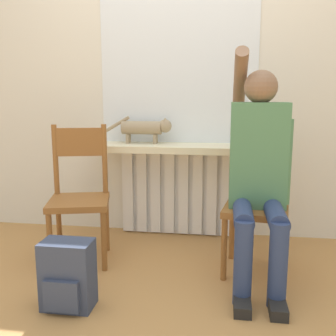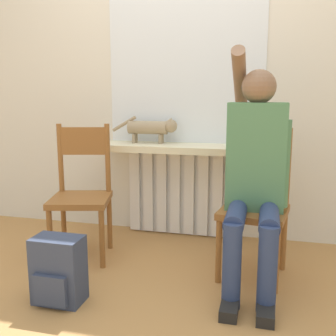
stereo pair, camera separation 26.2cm
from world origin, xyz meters
name	(u,v)px [view 1 (the left image)]	position (x,y,z in m)	size (l,w,h in m)	color
ground_plane	(150,307)	(0.00, 0.00, 0.00)	(12.00, 12.00, 0.00)	#B27F47
wall_with_window	(179,64)	(0.00, 1.23, 1.35)	(7.00, 0.06, 2.70)	silver
radiator	(177,192)	(0.00, 1.15, 0.35)	(0.90, 0.08, 0.69)	white
windowsill	(175,148)	(0.00, 1.03, 0.72)	(1.26, 0.33, 0.05)	beige
window_glass	(178,55)	(0.00, 1.20, 1.41)	(1.21, 0.01, 1.33)	white
chair_left	(79,194)	(-0.59, 0.56, 0.46)	(0.47, 0.47, 0.91)	brown
chair_right	(257,200)	(0.58, 0.56, 0.46)	(0.44, 0.44, 0.91)	brown
person	(259,167)	(0.58, 0.45, 0.69)	(0.36, 0.98, 1.39)	navy
cat	(146,128)	(-0.23, 1.08, 0.86)	(0.53, 0.10, 0.21)	#9E896B
backpack	(68,276)	(-0.42, -0.07, 0.18)	(0.27, 0.20, 0.37)	#333D56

